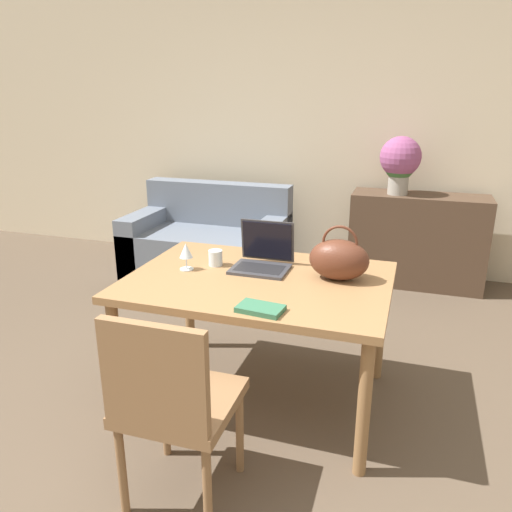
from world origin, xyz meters
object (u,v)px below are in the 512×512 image
Objects in this scene: wine_glass at (186,252)px; chair at (172,400)px; handbag at (339,259)px; flower_vase at (400,161)px; couch at (208,244)px; laptop at (263,255)px; drinking_glass at (216,258)px.

chair is at bearing -68.62° from wine_glass.
handbag is 0.63× the size of flower_vase.
flower_vase is (1.66, 0.26, 0.80)m from couch.
handbag is (0.43, -0.06, 0.04)m from laptop.
drinking_glass is at bearing -167.66° from laptop.
handbag is at bearing -95.57° from flower_vase.
laptop reaches higher than chair.
chair is 0.62× the size of couch.
chair is at bearing -117.02° from handbag.
flower_vase is (0.62, 1.89, 0.30)m from laptop.
handbag reaches higher than couch.
wine_glass is at bearing -69.96° from couch.
laptop is 3.49× the size of drinking_glass.
wine_glass is 0.31× the size of flower_vase.
handbag is at bearing -8.32° from laptop.
drinking_glass is (-0.26, -0.06, -0.02)m from laptop.
wine_glass is at bearing -172.39° from handbag.
handbag is at bearing -49.04° from couch.
laptop is at bearing 12.34° from drinking_glass.
wine_glass is 2.31m from flower_vase.
chair is at bearing -77.91° from drinking_glass.
couch is at bearing 122.64° from laptop.
chair is 2.83m from couch.
laptop reaches higher than wine_glass.
wine_glass is at bearing -115.96° from flower_vase.
wine_glass is at bearing -156.23° from laptop.
chair reaches higher than drinking_glass.
couch is 16.40× the size of drinking_glass.
couch is 1.86m from flower_vase.
handbag is (1.47, -1.70, 0.55)m from couch.
couch is 4.66× the size of handbag.
chair is 5.98× the size of wine_glass.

